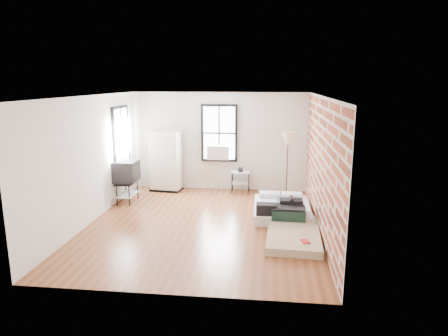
# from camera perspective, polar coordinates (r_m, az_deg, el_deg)

# --- Properties ---
(ground) EXTENTS (6.00, 6.00, 0.00)m
(ground) POSITION_cam_1_polar(r_m,az_deg,el_deg) (8.93, -3.05, -8.02)
(ground) COLOR brown
(ground) RESTS_ON ground
(room_shell) EXTENTS (5.02, 6.02, 2.80)m
(room_shell) POSITION_cam_1_polar(r_m,az_deg,el_deg) (8.81, -1.30, 3.40)
(room_shell) COLOR silver
(room_shell) RESTS_ON ground
(mattress_main) EXTENTS (1.33, 1.78, 0.57)m
(mattress_main) POSITION_cam_1_polar(r_m,az_deg,el_deg) (9.56, 8.21, -5.76)
(mattress_main) COLOR white
(mattress_main) RESTS_ON ground
(mattress_bare) EXTENTS (1.13, 2.01, 0.42)m
(mattress_bare) POSITION_cam_1_polar(r_m,az_deg,el_deg) (8.44, 9.72, -8.51)
(mattress_bare) COLOR tan
(mattress_bare) RESTS_ON ground
(wardrobe) EXTENTS (0.93, 0.61, 1.73)m
(wardrobe) POSITION_cam_1_polar(r_m,az_deg,el_deg) (11.51, -8.34, 0.96)
(wardrobe) COLOR black
(wardrobe) RESTS_ON ground
(side_table) EXTENTS (0.55, 0.45, 0.71)m
(side_table) POSITION_cam_1_polar(r_m,az_deg,el_deg) (11.31, 2.38, -1.09)
(side_table) COLOR black
(side_table) RESTS_ON ground
(floor_lamp) EXTENTS (0.38, 0.38, 1.78)m
(floor_lamp) POSITION_cam_1_polar(r_m,az_deg,el_deg) (10.72, 9.12, 3.72)
(floor_lamp) COLOR black
(floor_lamp) RESTS_ON ground
(tv_stand) EXTENTS (0.55, 0.78, 1.10)m
(tv_stand) POSITION_cam_1_polar(r_m,az_deg,el_deg) (10.58, -13.72, -0.65)
(tv_stand) COLOR black
(tv_stand) RESTS_ON ground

